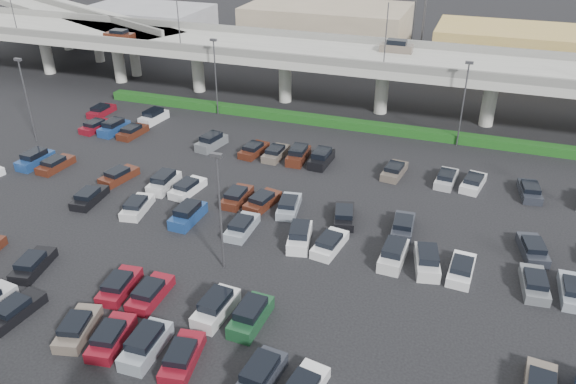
{
  "coord_description": "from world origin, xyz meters",
  "views": [
    {
      "loc": [
        17.58,
        -41.73,
        27.59
      ],
      "look_at": [
        1.9,
        2.5,
        2.0
      ],
      "focal_mm": 35.0,
      "sensor_mm": 36.0,
      "label": 1
    }
  ],
  "objects": [
    {
      "name": "light_poles",
      "position": [
        -4.13,
        2.0,
        6.24
      ],
      "size": [
        66.9,
        48.38,
        10.3
      ],
      "color": "#47474B",
      "rests_on": "ground"
    },
    {
      "name": "hedge",
      "position": [
        0.0,
        25.0,
        0.55
      ],
      "size": [
        66.0,
        1.6,
        1.1
      ],
      "primitive_type": "cube",
      "color": "#134213",
      "rests_on": "ground"
    },
    {
      "name": "distant_buildings",
      "position": [
        12.38,
        61.81,
        3.74
      ],
      "size": [
        138.0,
        24.0,
        9.0
      ],
      "color": "gray",
      "rests_on": "ground"
    },
    {
      "name": "on_ramp",
      "position": [
        -52.1,
        43.05,
        6.86
      ],
      "size": [
        50.93,
        30.13,
        8.8
      ],
      "color": "#9A9A92",
      "rests_on": "ground"
    },
    {
      "name": "ground",
      "position": [
        0.0,
        0.0,
        0.0
      ],
      "size": [
        280.0,
        280.0,
        0.0
      ],
      "primitive_type": "plane",
      "color": "black"
    },
    {
      "name": "parked_cars",
      "position": [
        -0.83,
        -3.57,
        0.61
      ],
      "size": [
        63.12,
        41.64,
        1.67
      ],
      "color": "#262931",
      "rests_on": "ground"
    },
    {
      "name": "overpass",
      "position": [
        -0.21,
        31.99,
        6.97
      ],
      "size": [
        150.0,
        13.0,
        15.8
      ],
      "color": "#9A9A92",
      "rests_on": "ground"
    }
  ]
}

